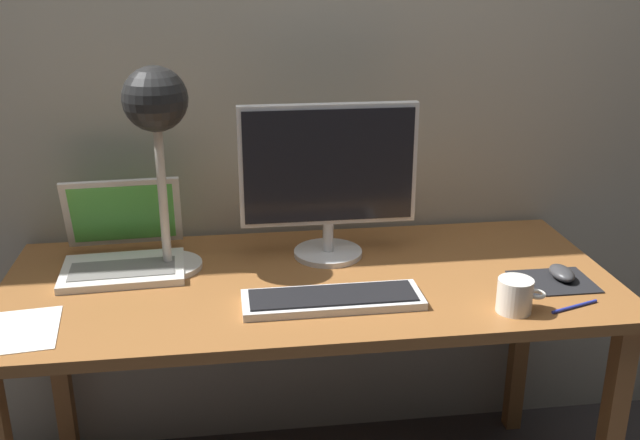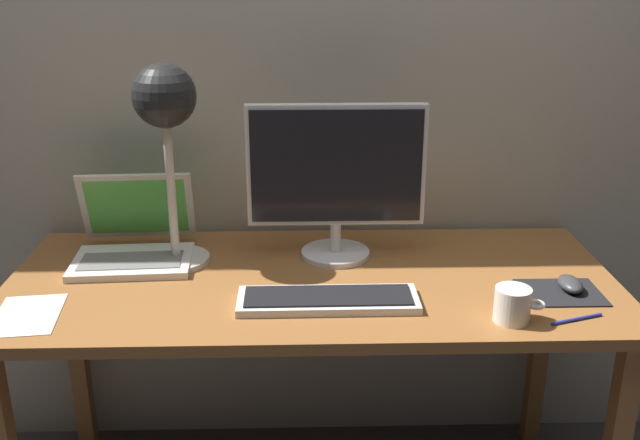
{
  "view_description": "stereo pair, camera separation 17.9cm",
  "coord_description": "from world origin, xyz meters",
  "px_view_note": "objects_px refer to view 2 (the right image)",
  "views": [
    {
      "loc": [
        -0.2,
        -1.72,
        1.53
      ],
      "look_at": [
        0.02,
        -0.05,
        0.92
      ],
      "focal_mm": 40.39,
      "sensor_mm": 36.0,
      "label": 1
    },
    {
      "loc": [
        -0.03,
        -1.73,
        1.53
      ],
      "look_at": [
        0.02,
        -0.05,
        0.92
      ],
      "focal_mm": 40.39,
      "sensor_mm": 36.0,
      "label": 2
    }
  ],
  "objects_px": {
    "coffee_mug": "(513,305)",
    "desk_lamp": "(166,117)",
    "keyboard_main": "(328,300)",
    "pen": "(577,319)",
    "mouse": "(570,284)",
    "monitor": "(336,175)",
    "laptop": "(135,235)"
  },
  "relations": [
    {
      "from": "keyboard_main",
      "to": "pen",
      "type": "height_order",
      "value": "keyboard_main"
    },
    {
      "from": "desk_lamp",
      "to": "pen",
      "type": "bearing_deg",
      "value": -20.69
    },
    {
      "from": "laptop",
      "to": "coffee_mug",
      "type": "bearing_deg",
      "value": -23.52
    },
    {
      "from": "mouse",
      "to": "pen",
      "type": "distance_m",
      "value": 0.16
    },
    {
      "from": "monitor",
      "to": "pen",
      "type": "height_order",
      "value": "monitor"
    },
    {
      "from": "coffee_mug",
      "to": "keyboard_main",
      "type": "bearing_deg",
      "value": 167.09
    },
    {
      "from": "coffee_mug",
      "to": "desk_lamp",
      "type": "bearing_deg",
      "value": 156.2
    },
    {
      "from": "desk_lamp",
      "to": "keyboard_main",
      "type": "bearing_deg",
      "value": -33.4
    },
    {
      "from": "desk_lamp",
      "to": "mouse",
      "type": "height_order",
      "value": "desk_lamp"
    },
    {
      "from": "desk_lamp",
      "to": "mouse",
      "type": "bearing_deg",
      "value": -11.83
    },
    {
      "from": "laptop",
      "to": "pen",
      "type": "bearing_deg",
      "value": -20.78
    },
    {
      "from": "monitor",
      "to": "mouse",
      "type": "height_order",
      "value": "monitor"
    },
    {
      "from": "keyboard_main",
      "to": "monitor",
      "type": "bearing_deg",
      "value": 83.79
    },
    {
      "from": "mouse",
      "to": "monitor",
      "type": "bearing_deg",
      "value": 157.15
    },
    {
      "from": "keyboard_main",
      "to": "desk_lamp",
      "type": "bearing_deg",
      "value": 146.6
    },
    {
      "from": "monitor",
      "to": "pen",
      "type": "relative_size",
      "value": 3.47
    },
    {
      "from": "laptop",
      "to": "coffee_mug",
      "type": "relative_size",
      "value": 2.81
    },
    {
      "from": "desk_lamp",
      "to": "pen",
      "type": "relative_size",
      "value": 3.89
    },
    {
      "from": "mouse",
      "to": "coffee_mug",
      "type": "bearing_deg",
      "value": -141.25
    },
    {
      "from": "laptop",
      "to": "mouse",
      "type": "height_order",
      "value": "laptop"
    },
    {
      "from": "desk_lamp",
      "to": "mouse",
      "type": "distance_m",
      "value": 1.12
    },
    {
      "from": "pen",
      "to": "desk_lamp",
      "type": "bearing_deg",
      "value": 159.31
    },
    {
      "from": "monitor",
      "to": "laptop",
      "type": "relative_size",
      "value": 1.45
    },
    {
      "from": "pen",
      "to": "keyboard_main",
      "type": "bearing_deg",
      "value": 170.0
    },
    {
      "from": "desk_lamp",
      "to": "coffee_mug",
      "type": "bearing_deg",
      "value": -23.8
    },
    {
      "from": "laptop",
      "to": "coffee_mug",
      "type": "distance_m",
      "value": 1.04
    },
    {
      "from": "desk_lamp",
      "to": "mouse",
      "type": "relative_size",
      "value": 5.68
    },
    {
      "from": "laptop",
      "to": "coffee_mug",
      "type": "height_order",
      "value": "laptop"
    },
    {
      "from": "desk_lamp",
      "to": "pen",
      "type": "height_order",
      "value": "desk_lamp"
    },
    {
      "from": "keyboard_main",
      "to": "pen",
      "type": "bearing_deg",
      "value": -10.0
    },
    {
      "from": "monitor",
      "to": "keyboard_main",
      "type": "relative_size",
      "value": 1.1
    },
    {
      "from": "keyboard_main",
      "to": "coffee_mug",
      "type": "distance_m",
      "value": 0.44
    }
  ]
}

